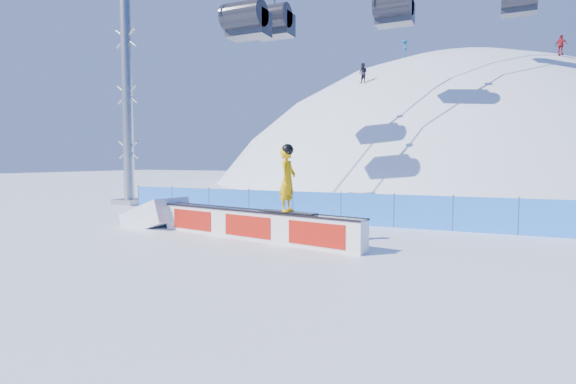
% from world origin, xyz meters
% --- Properties ---
extents(ground, '(160.00, 160.00, 0.00)m').
position_xyz_m(ground, '(0.00, 0.00, 0.00)').
color(ground, white).
rests_on(ground, ground).
extents(snow_hill, '(64.00, 64.00, 64.00)m').
position_xyz_m(snow_hill, '(0.00, 42.00, -18.00)').
color(snow_hill, white).
rests_on(snow_hill, ground).
extents(safety_fence, '(22.05, 0.05, 1.30)m').
position_xyz_m(safety_fence, '(0.00, 4.50, 0.60)').
color(safety_fence, '#2578F6').
rests_on(safety_fence, ground).
extents(rail_box, '(7.59, 2.10, 0.92)m').
position_xyz_m(rail_box, '(-2.44, 0.24, 0.45)').
color(rail_box, white).
rests_on(rail_box, ground).
extents(snow_ramp, '(2.68, 1.98, 1.51)m').
position_xyz_m(snow_ramp, '(-7.11, 1.22, 0.00)').
color(snow_ramp, white).
rests_on(snow_ramp, ground).
extents(snowboarder, '(1.92, 0.73, 1.98)m').
position_xyz_m(snowboarder, '(-1.12, -0.04, 1.89)').
color(snowboarder, black).
rests_on(snowboarder, rail_box).
extents(distant_skiers, '(19.94, 10.41, 7.83)m').
position_xyz_m(distant_skiers, '(1.47, 30.47, 11.12)').
color(distant_skiers, black).
rests_on(distant_skiers, ground).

